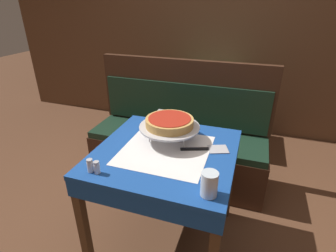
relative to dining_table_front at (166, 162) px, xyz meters
name	(u,v)px	position (x,y,z in m)	size (l,w,h in m)	color
ground_plane	(166,238)	(0.00, 0.00, -0.67)	(14.00, 14.00, 0.00)	brown
dining_table_front	(166,162)	(0.00, 0.00, 0.00)	(0.84, 0.84, 0.76)	#194799
dining_table_rear	(207,88)	(-0.06, 1.63, -0.01)	(0.70, 0.70, 0.76)	#1E6B33
booth_bench	(178,146)	(-0.15, 0.78, -0.34)	(1.63, 0.50, 1.12)	#3D2316
back_wall_panel	(221,36)	(0.00, 2.05, 0.53)	(6.00, 0.04, 2.40)	brown
pizza_pan_stand	(169,127)	(-0.02, 0.12, 0.19)	(0.39, 0.39, 0.10)	#ADADB2
deep_dish_pizza	(170,122)	(-0.02, 0.12, 0.22)	(0.31, 0.31, 0.06)	tan
pizza_server	(207,149)	(0.24, 0.08, 0.10)	(0.29, 0.16, 0.01)	#BCBCC1
water_glass_near	(209,184)	(0.33, -0.32, 0.15)	(0.08, 0.08, 0.12)	silver
salt_shaker	(90,166)	(-0.31, -0.34, 0.13)	(0.03, 0.03, 0.08)	silver
pepper_shaker	(97,167)	(-0.27, -0.34, 0.13)	(0.03, 0.03, 0.07)	silver
napkin_holder	(164,117)	(-0.14, 0.38, 0.14)	(0.10, 0.05, 0.09)	#B2B2B7
condiment_caddy	(201,73)	(-0.15, 1.71, 0.14)	(0.12, 0.12, 0.17)	black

